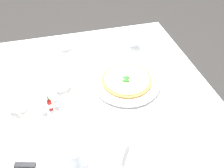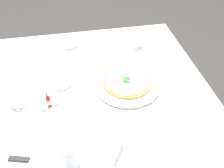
{
  "view_description": "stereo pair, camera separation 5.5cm",
  "coord_description": "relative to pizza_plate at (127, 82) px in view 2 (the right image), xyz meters",
  "views": [
    {
      "loc": [
        0.12,
        0.75,
        1.52
      ],
      "look_at": [
        -0.08,
        -0.01,
        0.76
      ],
      "focal_mm": 35.39,
      "sensor_mm": 36.0,
      "label": 1
    },
    {
      "loc": [
        0.06,
        0.76,
        1.52
      ],
      "look_at": [
        -0.08,
        -0.01,
        0.76
      ],
      "focal_mm": 35.39,
      "sensor_mm": 36.0,
      "label": 2
    }
  ],
  "objects": [
    {
      "name": "coffee_cup_left_edge",
      "position": [
        0.26,
        -0.38,
        0.02
      ],
      "size": [
        0.13,
        0.13,
        0.06
      ],
      "color": "white",
      "rests_on": "dining_table"
    },
    {
      "name": "coffee_cup_near_right",
      "position": [
        0.32,
        -0.04,
        0.02
      ],
      "size": [
        0.13,
        0.13,
        0.07
      ],
      "color": "white",
      "rests_on": "dining_table"
    },
    {
      "name": "pepper_shaker",
      "position": [
        0.35,
        0.07,
        0.01
      ],
      "size": [
        0.03,
        0.03,
        0.06
      ],
      "color": "white",
      "rests_on": "dining_table"
    },
    {
      "name": "coffee_cup_back_corner",
      "position": [
        0.52,
        0.04,
        0.02
      ],
      "size": [
        0.13,
        0.13,
        0.06
      ],
      "color": "white",
      "rests_on": "dining_table"
    },
    {
      "name": "pizza",
      "position": [
        0.0,
        0.0,
        0.01
      ],
      "size": [
        0.25,
        0.25,
        0.02
      ],
      "color": "#C68E47",
      "rests_on": "pizza_plate"
    },
    {
      "name": "menu_card",
      "position": [
        0.12,
        0.37,
        0.02
      ],
      "size": [
        0.05,
        0.08,
        0.06
      ],
      "rotation": [
        0.0,
        0.0,
        4.13
      ],
      "color": "white",
      "rests_on": "dining_table"
    },
    {
      "name": "napkin_folded",
      "position": [
        0.53,
        0.32,
        -0.0
      ],
      "size": [
        0.24,
        0.17,
        0.02
      ],
      "rotation": [
        0.0,
        0.0,
        -0.19
      ],
      "color": "white",
      "rests_on": "dining_table"
    },
    {
      "name": "water_glass_far_right",
      "position": [
        0.3,
        0.37,
        0.04
      ],
      "size": [
        0.07,
        0.07,
        0.12
      ],
      "color": "white",
      "rests_on": "dining_table"
    },
    {
      "name": "pizza_plate",
      "position": [
        0.0,
        0.0,
        0.0
      ],
      "size": [
        0.34,
        0.34,
        0.02
      ],
      "color": "white",
      "rests_on": "dining_table"
    },
    {
      "name": "hot_sauce_bottle",
      "position": [
        0.38,
        0.08,
        0.02
      ],
      "size": [
        0.02,
        0.02,
        0.08
      ],
      "color": "#B7140F",
      "rests_on": "dining_table"
    },
    {
      "name": "dining_table",
      "position": [
        0.16,
        0.02,
        -0.14
      ],
      "size": [
        1.12,
        1.12,
        0.74
      ],
      "color": "white",
      "rests_on": "ground_plane"
    },
    {
      "name": "ground_plane",
      "position": [
        0.16,
        0.02,
        -0.75
      ],
      "size": [
        8.0,
        8.0,
        0.0
      ],
      "primitive_type": "plane",
      "color": "#33302D"
    },
    {
      "name": "dinner_knife",
      "position": [
        0.53,
        0.32,
        0.01
      ],
      "size": [
        0.19,
        0.07,
        0.01
      ],
      "rotation": [
        0.0,
        0.0,
        -0.27
      ],
      "color": "silver",
      "rests_on": "napkin_folded"
    },
    {
      "name": "salt_shaker",
      "position": [
        0.41,
        0.09,
        0.01
      ],
      "size": [
        0.03,
        0.03,
        0.06
      ],
      "color": "white",
      "rests_on": "dining_table"
    },
    {
      "name": "water_glass_near_left",
      "position": [
        -0.14,
        -0.31,
        0.04
      ],
      "size": [
        0.07,
        0.07,
        0.11
      ],
      "color": "white",
      "rests_on": "dining_table"
    }
  ]
}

